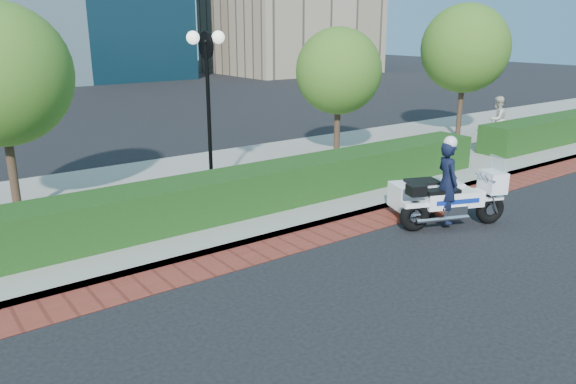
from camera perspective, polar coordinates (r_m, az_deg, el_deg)
ground at (r=10.49m, az=1.44°, el=-8.77°), size 120.00×120.00×0.00m
brick_strip at (r=11.61m, az=-3.13°, el=-6.17°), size 60.00×1.00×0.01m
sidewalk at (r=15.33m, az=-12.42°, el=-0.54°), size 60.00×8.00×0.15m
hedge_main at (r=13.09m, az=-8.23°, el=-0.64°), size 18.00×1.20×1.00m
hedge_far at (r=24.78m, az=26.54°, el=5.96°), size 10.00×1.20×1.00m
lamppost at (r=14.48m, az=-8.15°, el=10.36°), size 1.02×0.70×4.21m
tree_c at (r=18.69m, az=5.15°, el=12.12°), size 2.80×2.80×4.30m
tree_d at (r=23.46m, az=17.55°, el=13.72°), size 3.40×3.40×5.16m
police_motorcycle at (r=13.59m, az=15.32°, el=-0.04°), size 2.55×2.34×2.15m
pedestrian at (r=22.99m, az=20.44°, el=6.92°), size 0.86×0.67×1.76m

